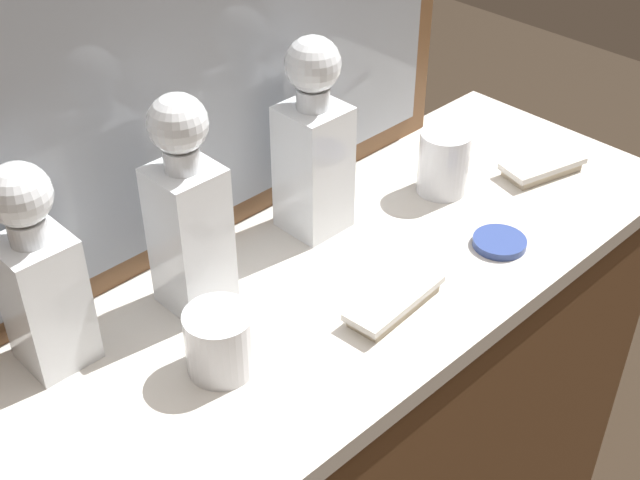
% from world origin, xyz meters
% --- Properties ---
extents(dresser_mirror, '(0.92, 0.03, 0.58)m').
position_xyz_m(dresser_mirror, '(0.00, 0.21, 1.20)').
color(dresser_mirror, brown).
rests_on(dresser_mirror, dresser).
extents(crystal_decanter_far_right, '(0.09, 0.09, 0.31)m').
position_xyz_m(crystal_decanter_far_right, '(0.10, 0.11, 1.03)').
color(crystal_decanter_far_right, white).
rests_on(crystal_decanter_far_right, dresser).
extents(crystal_decanter_front, '(0.08, 0.08, 0.31)m').
position_xyz_m(crystal_decanter_front, '(-0.14, 0.10, 1.04)').
color(crystal_decanter_front, white).
rests_on(crystal_decanter_front, dresser).
extents(crystal_decanter_center, '(0.08, 0.08, 0.28)m').
position_xyz_m(crystal_decanter_center, '(-0.34, 0.13, 1.02)').
color(crystal_decanter_center, white).
rests_on(crystal_decanter_center, dresser).
extents(crystal_tumbler_center, '(0.09, 0.09, 0.09)m').
position_xyz_m(crystal_tumbler_center, '(-0.20, -0.03, 0.95)').
color(crystal_tumbler_center, white).
rests_on(crystal_tumbler_center, dresser).
extents(crystal_tumbler_far_right, '(0.08, 0.08, 0.11)m').
position_xyz_m(crystal_tumbler_far_right, '(0.32, 0.04, 0.96)').
color(crystal_tumbler_far_right, white).
rests_on(crystal_tumbler_far_right, dresser).
extents(silver_brush_center, '(0.15, 0.10, 0.02)m').
position_xyz_m(silver_brush_center, '(0.48, -0.05, 0.92)').
color(silver_brush_center, '#B7A88C').
rests_on(silver_brush_center, dresser).
extents(silver_brush_far_left, '(0.16, 0.07, 0.02)m').
position_xyz_m(silver_brush_far_left, '(0.04, -0.11, 0.92)').
color(silver_brush_far_left, '#B7A88C').
rests_on(silver_brush_far_left, dresser).
extents(porcelain_dish, '(0.08, 0.08, 0.01)m').
position_xyz_m(porcelain_dish, '(0.26, -0.12, 0.92)').
color(porcelain_dish, '#33478C').
rests_on(porcelain_dish, dresser).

